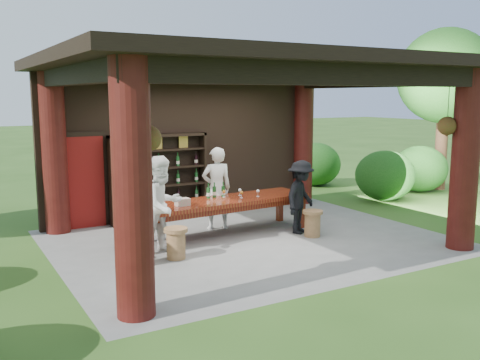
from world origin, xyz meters
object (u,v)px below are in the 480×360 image
stool_near_right (312,223)px  tasting_table (222,205)px  guest_man (301,197)px  wine_shelf (159,178)px  stool_far_left (140,249)px  stool_near_left (176,242)px  napkin_basket (182,202)px  host (217,188)px  guest_woman (163,205)px

stool_near_right → tasting_table: bearing=147.7°
guest_man → wine_shelf: bearing=101.0°
stool_near_right → stool_far_left: stool_near_right is taller
wine_shelf → guest_man: bearing=-49.4°
stool_near_left → napkin_basket: 1.09m
stool_near_right → guest_man: (-0.05, 0.35, 0.47)m
host → guest_man: bearing=150.2°
stool_near_right → napkin_basket: bearing=162.1°
napkin_basket → stool_far_left: bearing=-143.6°
wine_shelf → tasting_table: (0.63, -1.85, -0.36)m
wine_shelf → guest_man: (2.12, -2.48, -0.24)m
stool_near_right → guest_woman: (-3.05, 0.40, 0.60)m
stool_far_left → guest_man: size_ratio=0.35×
wine_shelf → stool_far_left: 3.32m
wine_shelf → stool_near_right: bearing=-52.4°
wine_shelf → napkin_basket: 2.05m
wine_shelf → stool_far_left: (-1.48, -2.88, -0.72)m
wine_shelf → napkin_basket: wine_shelf is taller
napkin_basket → guest_man: bearing=-10.7°
tasting_table → stool_near_left: (-1.44, -0.98, -0.35)m
stool_far_left → guest_man: (3.61, 0.40, 0.48)m
tasting_table → stool_near_left: 1.77m
stool_far_left → guest_woman: 0.97m
guest_woman → stool_near_left: bearing=-100.3°
guest_man → napkin_basket: guest_man is taller
guest_man → host: bearing=108.6°
wine_shelf → stool_near_left: 3.03m
stool_far_left → napkin_basket: size_ratio=2.03×
guest_man → guest_woman: bearing=149.4°
tasting_table → stool_near_right: (1.54, -0.97, -0.35)m
stool_far_left → host: (2.28, 1.59, 0.60)m
wine_shelf → stool_far_left: size_ratio=4.26×
napkin_basket → guest_woman: bearing=-144.1°
host → guest_man: host is taller
tasting_table → napkin_basket: size_ratio=14.75×
host → napkin_basket: bearing=45.5°
guest_man → tasting_table: bearing=127.6°
stool_far_left → guest_man: 3.66m
host → guest_man: 1.79m
stool_near_left → tasting_table: bearing=34.4°
stool_far_left → guest_woman: (0.61, 0.45, 0.61)m
stool_far_left → host: size_ratio=0.30×
tasting_table → napkin_basket: 0.98m
stool_near_left → stool_near_right: 2.98m
tasting_table → stool_near_left: bearing=-145.6°
tasting_table → stool_far_left: bearing=-154.0°
stool_near_left → guest_woman: 0.73m
guest_man → napkin_basket: 2.48m
stool_near_right → guest_woman: bearing=172.6°
stool_near_right → guest_woman: 3.14m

